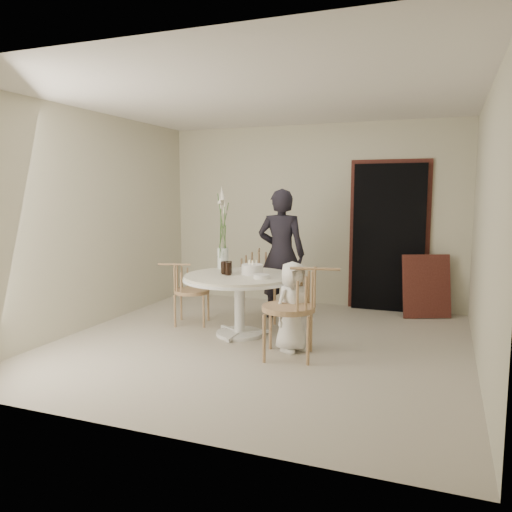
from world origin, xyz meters
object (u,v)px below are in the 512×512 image
(chair_left, at_px, (183,285))
(birthday_cake, at_px, (252,269))
(table, at_px, (239,284))
(boy, at_px, (293,307))
(girl, at_px, (281,254))
(flower_vase, at_px, (223,237))
(chair_right, at_px, (302,299))
(chair_far, at_px, (259,274))

(chair_left, bearing_deg, birthday_cake, -115.07)
(table, xyz_separation_m, boy, (0.76, -0.34, -0.13))
(girl, bearing_deg, boy, 106.77)
(chair_left, bearing_deg, flower_vase, -88.87)
(chair_left, height_order, boy, boy)
(chair_right, height_order, girl, girl)
(chair_far, bearing_deg, birthday_cake, -94.42)
(girl, bearing_deg, chair_left, 28.76)
(girl, relative_size, flower_vase, 1.67)
(table, height_order, boy, boy)
(table, bearing_deg, birthday_cake, 32.52)
(chair_far, relative_size, flower_vase, 0.89)
(chair_far, bearing_deg, chair_left, -161.02)
(chair_far, distance_m, chair_left, 1.03)
(chair_far, bearing_deg, girl, 4.37)
(boy, distance_m, flower_vase, 1.51)
(chair_right, xyz_separation_m, girl, (-0.71, 1.51, 0.26))
(chair_left, xyz_separation_m, flower_vase, (0.49, 0.16, 0.62))
(chair_right, bearing_deg, birthday_cake, -138.93)
(birthday_cake, xyz_separation_m, flower_vase, (-0.52, 0.31, 0.34))
(girl, relative_size, boy, 1.80)
(birthday_cake, distance_m, flower_vase, 0.69)
(chair_right, distance_m, girl, 1.69)
(chair_right, relative_size, birthday_cake, 3.79)
(girl, bearing_deg, chair_right, 108.93)
(chair_far, relative_size, boy, 0.95)
(chair_left, bearing_deg, chair_right, -129.78)
(table, bearing_deg, chair_far, 95.10)
(chair_left, xyz_separation_m, boy, (1.65, -0.57, -0.03))
(chair_left, distance_m, birthday_cake, 1.06)
(chair_far, bearing_deg, table, -104.19)
(chair_left, xyz_separation_m, birthday_cake, (1.01, -0.14, 0.28))
(flower_vase, bearing_deg, chair_far, 56.69)
(chair_right, distance_m, flower_vase, 1.67)
(chair_right, bearing_deg, boy, -152.36)
(chair_right, relative_size, girl, 0.55)
(table, relative_size, girl, 0.76)
(table, distance_m, boy, 0.85)
(chair_left, bearing_deg, boy, -126.07)
(chair_far, distance_m, birthday_cake, 0.83)
(chair_far, height_order, chair_right, chair_right)
(birthday_cake, bearing_deg, table, -147.48)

